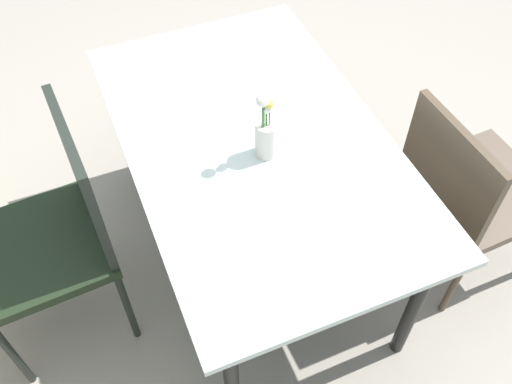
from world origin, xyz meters
TOP-DOWN VIEW (x-y plane):
  - ground_plane at (0.00, 0.00)m, footprint 12.00×12.00m
  - dining_table at (-0.05, -0.01)m, footprint 1.47×0.90m
  - chair_near_left at (-0.38, -0.76)m, footprint 0.50×0.50m
  - chair_far_side at (-0.02, 0.74)m, footprint 0.50×0.50m
  - flower_vase at (-0.12, -0.01)m, footprint 0.08×0.08m

SIDE VIEW (x-z plane):
  - ground_plane at x=0.00m, z-range 0.00..0.00m
  - chair_near_left at x=-0.38m, z-range 0.07..0.92m
  - chair_far_side at x=-0.02m, z-range 0.07..1.05m
  - dining_table at x=-0.05m, z-range 0.30..1.03m
  - flower_vase at x=-0.12m, z-range 0.69..0.97m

